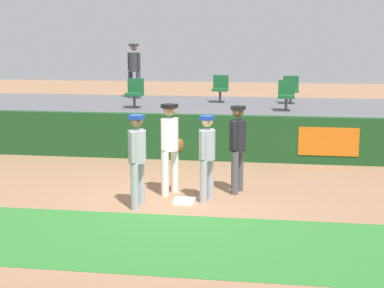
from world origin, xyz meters
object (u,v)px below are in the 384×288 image
at_px(player_umpire, 238,143).
at_px(spectator_hooded, 134,67).
at_px(player_coach_visitor, 137,154).
at_px(seat_back_right, 291,88).
at_px(seat_front_left, 135,92).
at_px(seat_front_right, 286,94).
at_px(first_base, 184,201).
at_px(player_runner_visitor, 207,152).
at_px(player_fielder_home, 170,142).
at_px(seat_back_center, 220,87).

height_order(player_umpire, spectator_hooded, spectator_hooded).
xyz_separation_m(player_coach_visitor, seat_back_right, (2.91, 7.75, 0.61)).
bearing_deg(seat_front_left, seat_back_right, 22.06).
distance_m(player_umpire, seat_front_right, 4.71).
xyz_separation_m(first_base, player_runner_visitor, (0.41, 0.26, 0.95)).
height_order(player_fielder_home, player_umpire, player_fielder_home).
relative_size(seat_front_right, spectator_hooded, 0.47).
relative_size(seat_back_right, spectator_hooded, 0.47).
relative_size(first_base, player_umpire, 0.22).
relative_size(player_coach_visitor, seat_back_right, 2.12).
xyz_separation_m(player_runner_visitor, player_umpire, (0.55, 0.72, 0.07)).
bearing_deg(player_umpire, player_runner_visitor, -23.00).
height_order(player_runner_visitor, seat_back_center, seat_back_center).
height_order(player_umpire, seat_back_center, seat_back_center).
xyz_separation_m(seat_front_right, seat_back_center, (-2.03, 1.80, 0.00)).
bearing_deg(player_fielder_home, player_coach_visitor, 3.89).
distance_m(player_runner_visitor, seat_back_center, 7.14).
bearing_deg(player_fielder_home, seat_front_left, -131.85).
distance_m(first_base, player_fielder_home, 1.29).
bearing_deg(player_coach_visitor, first_base, 123.30).
distance_m(player_coach_visitor, seat_back_right, 8.30).
distance_m(player_umpire, seat_back_center, 6.48).
xyz_separation_m(seat_front_right, seat_front_left, (-4.31, 0.00, 0.00)).
distance_m(player_runner_visitor, spectator_hooded, 8.71).
bearing_deg(player_umpire, seat_back_right, -175.90).
xyz_separation_m(seat_back_right, seat_back_center, (-2.16, 0.00, 0.00)).
relative_size(player_runner_visitor, spectator_hooded, 0.95).
height_order(player_umpire, seat_front_left, seat_front_left).
distance_m(player_runner_visitor, player_coach_visitor, 1.41).
height_order(first_base, player_runner_visitor, player_runner_visitor).
xyz_separation_m(seat_back_right, spectator_hooded, (-5.11, 0.81, 0.56)).
xyz_separation_m(first_base, seat_front_right, (1.94, 5.55, 1.60)).
distance_m(player_runner_visitor, seat_front_right, 5.55).
relative_size(seat_back_right, seat_back_center, 1.00).
height_order(player_fielder_home, seat_front_left, seat_front_left).
bearing_deg(seat_back_center, first_base, -89.36).
xyz_separation_m(player_umpire, seat_back_right, (1.12, 6.37, 0.58)).
relative_size(player_runner_visitor, seat_back_right, 2.03).
xyz_separation_m(player_coach_visitor, seat_front_right, (2.77, 5.95, 0.61)).
height_order(player_coach_visitor, seat_front_right, seat_front_right).
relative_size(first_base, seat_back_right, 0.48).
xyz_separation_m(player_runner_visitor, spectator_hooded, (-3.45, 7.90, 1.22)).
distance_m(first_base, player_umpire, 1.71).
bearing_deg(player_fielder_home, player_umpire, 129.92).
relative_size(player_fielder_home, seat_front_left, 2.23).
bearing_deg(seat_front_right, player_runner_visitor, -106.12).
bearing_deg(player_umpire, player_fielder_home, -62.32).
bearing_deg(seat_back_right, first_base, -105.78).
relative_size(player_runner_visitor, player_coach_visitor, 0.96).
xyz_separation_m(player_fielder_home, seat_back_center, (0.32, 6.70, 0.56)).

